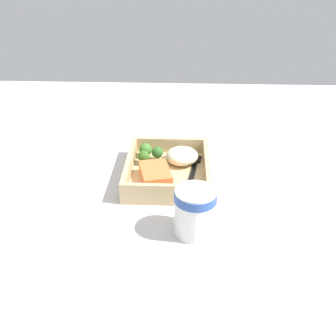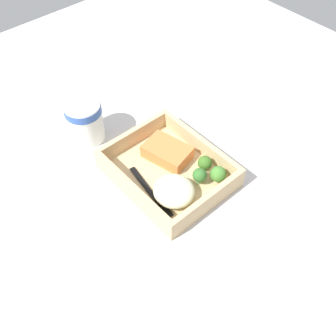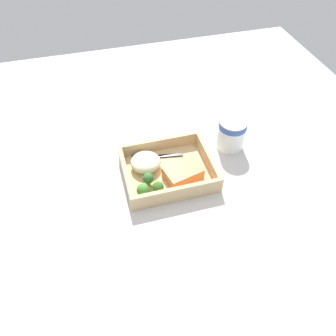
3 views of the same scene
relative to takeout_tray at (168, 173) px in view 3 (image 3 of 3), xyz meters
The scene contains 11 objects.
ground_plane 1.60cm from the takeout_tray, ahead, with size 160.00×160.00×2.00cm, color beige.
takeout_tray is the anchor object (origin of this frame).
tray_rim 2.64cm from the takeout_tray, ahead, with size 25.72×20.96×4.08cm.
salmon_fillet 5.16cm from the takeout_tray, 140.60° to the left, with size 10.22×6.89×3.19cm, color orange.
mashed_potatoes 7.29cm from the takeout_tray, 30.84° to the right, with size 8.85×8.54×4.05cm, color beige.
broccoli_floret_1 7.90cm from the takeout_tray, 25.68° to the left, with size 3.12×3.12×4.09cm.
broccoli_floret_2 8.56cm from the takeout_tray, 55.10° to the left, with size 3.17×3.17×3.78cm.
broccoli_floret_3 11.29cm from the takeout_tray, 36.72° to the left, with size 3.51×3.51×3.91cm.
fork 7.21cm from the takeout_tray, 70.21° to the right, with size 15.86×4.10×0.44cm.
paper_cup 23.51cm from the takeout_tray, 163.73° to the right, with size 8.58×8.58×10.17cm.
receipt_slip 24.70cm from the takeout_tray, 15.10° to the left, with size 8.20×13.31×0.24cm, color white.
Camera 3 is at (16.89, 61.72, 72.44)cm, focal length 35.00 mm.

